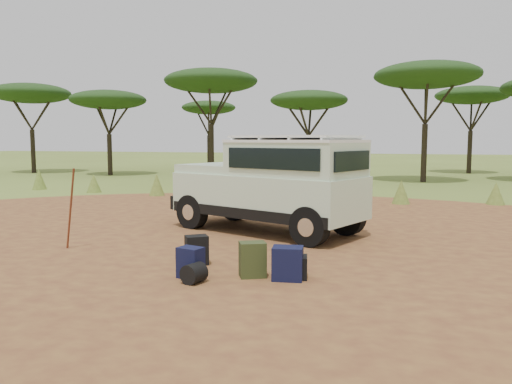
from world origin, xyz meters
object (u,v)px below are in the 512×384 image
(walking_staff, at_px, (71,209))
(duffel_navy, at_px, (288,264))
(safari_vehicle, at_px, (272,186))
(backpack_navy, at_px, (191,263))
(backpack_black, at_px, (197,250))
(backpack_olive, at_px, (253,260))
(hard_case, at_px, (291,267))

(walking_staff, distance_m, duffel_navy, 4.64)
(safari_vehicle, relative_size, walking_staff, 3.00)
(safari_vehicle, relative_size, backpack_navy, 9.98)
(backpack_black, bearing_deg, backpack_olive, -57.12)
(safari_vehicle, height_order, backpack_olive, safari_vehicle)
(backpack_olive, distance_m, duffel_navy, 0.56)
(backpack_navy, distance_m, hard_case, 1.55)
(walking_staff, distance_m, backpack_navy, 3.34)
(backpack_black, relative_size, duffel_navy, 0.98)
(safari_vehicle, bearing_deg, backpack_olive, -57.94)
(backpack_black, distance_m, hard_case, 1.77)
(backpack_black, relative_size, backpack_navy, 1.04)
(walking_staff, distance_m, backpack_black, 2.90)
(backpack_olive, bearing_deg, backpack_black, 131.06)
(backpack_navy, height_order, backpack_olive, backpack_olive)
(hard_case, bearing_deg, walking_staff, 159.79)
(backpack_black, xyz_separation_m, hard_case, (1.73, -0.35, -0.08))
(safari_vehicle, distance_m, backpack_black, 3.41)
(walking_staff, height_order, duffel_navy, walking_staff)
(backpack_black, xyz_separation_m, backpack_olive, (1.14, -0.46, 0.02))
(backpack_navy, distance_m, duffel_navy, 1.50)
(backpack_olive, bearing_deg, backpack_navy, 173.69)
(safari_vehicle, relative_size, duffel_navy, 9.44)
(safari_vehicle, height_order, walking_staff, safari_vehicle)
(backpack_black, bearing_deg, hard_case, -46.43)
(walking_staff, relative_size, backpack_navy, 3.33)
(safari_vehicle, xyz_separation_m, backpack_olive, (0.68, -3.74, -0.80))
(safari_vehicle, distance_m, duffel_navy, 4.03)
(safari_vehicle, xyz_separation_m, backpack_black, (-0.47, -3.28, -0.82))
(backpack_black, height_order, duffel_navy, duffel_navy)
(walking_staff, bearing_deg, backpack_black, -75.38)
(backpack_navy, height_order, hard_case, backpack_navy)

